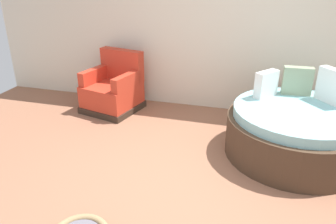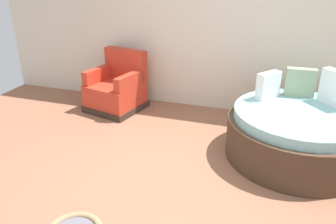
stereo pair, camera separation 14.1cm
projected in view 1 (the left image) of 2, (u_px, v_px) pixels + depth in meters
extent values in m
cube|color=#936047|center=(190.00, 191.00, 3.57)|extent=(8.00, 8.00, 0.02)
cube|color=silver|center=(226.00, 23.00, 5.09)|extent=(8.00, 0.12, 2.77)
cylinder|color=#473323|center=(295.00, 136.00, 4.15)|extent=(1.70, 1.70, 0.50)
cylinder|color=#8CC6CC|center=(299.00, 113.00, 4.03)|extent=(1.56, 1.56, 0.12)
cube|color=white|center=(333.00, 87.00, 4.09)|extent=(0.36, 0.40, 0.43)
cube|color=#93A37F|center=(297.00, 81.00, 4.38)|extent=(0.37, 0.14, 0.37)
cube|color=white|center=(266.00, 84.00, 4.31)|extent=(0.30, 0.34, 0.34)
cube|color=#38281E|center=(113.00, 107.00, 5.51)|extent=(0.96, 0.96, 0.10)
cube|color=red|center=(112.00, 94.00, 5.42)|extent=(0.91, 0.91, 0.34)
cube|color=red|center=(122.00, 65.00, 5.50)|extent=(0.78, 0.33, 0.50)
cube|color=red|center=(95.00, 75.00, 5.45)|extent=(0.27, 0.69, 0.22)
cube|color=red|center=(127.00, 81.00, 5.17)|extent=(0.27, 0.69, 0.22)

